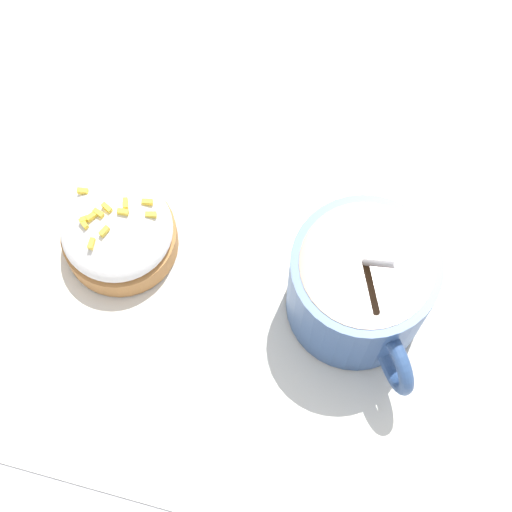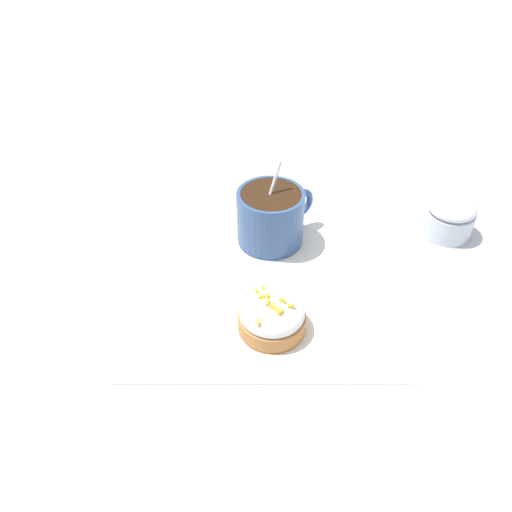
# 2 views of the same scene
# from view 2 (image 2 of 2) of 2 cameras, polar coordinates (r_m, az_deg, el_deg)

# --- Properties ---
(ground_plane) EXTENTS (3.00, 3.00, 0.00)m
(ground_plane) POSITION_cam_2_polar(r_m,az_deg,el_deg) (0.63, 1.35, -2.83)
(ground_plane) COLOR #B2B2B7
(paper_napkin) EXTENTS (0.35, 0.36, 0.00)m
(paper_napkin) POSITION_cam_2_polar(r_m,az_deg,el_deg) (0.63, 1.36, -2.73)
(paper_napkin) COLOR white
(paper_napkin) RESTS_ON ground_plane
(coffee_cup) EXTENTS (0.10, 0.10, 0.11)m
(coffee_cup) POSITION_cam_2_polar(r_m,az_deg,el_deg) (0.67, 1.74, 4.76)
(coffee_cup) COLOR #335184
(coffee_cup) RESTS_ON paper_napkin
(frosted_pastry) EXTENTS (0.08, 0.08, 0.05)m
(frosted_pastry) POSITION_cam_2_polar(r_m,az_deg,el_deg) (0.56, 1.83, -6.76)
(frosted_pastry) COLOR #B2753D
(frosted_pastry) RESTS_ON paper_napkin
(sugar_bowl) EXTENTS (0.07, 0.07, 0.06)m
(sugar_bowl) POSITION_cam_2_polar(r_m,az_deg,el_deg) (0.74, 21.24, 4.18)
(sugar_bowl) COLOR silver
(sugar_bowl) RESTS_ON ground_plane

